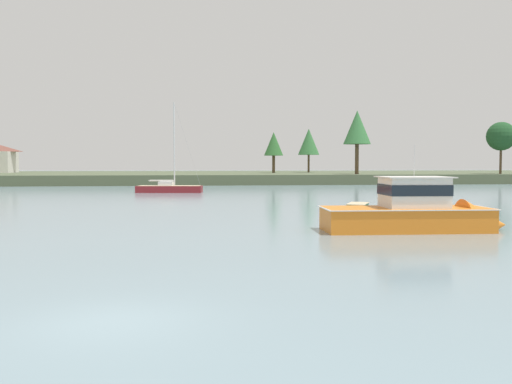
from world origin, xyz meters
name	(u,v)px	position (x,y,z in m)	size (l,w,h in m)	color
ground_plane	(113,321)	(0.00, 0.00, 0.00)	(520.44, 520.44, 0.00)	gray
far_shore_bank	(183,177)	(0.00, 99.47, 0.83)	(234.20, 47.08, 1.66)	#4C563D
sailboat_maroon	(169,191)	(-0.91, 55.95, 0.24)	(8.16, 3.25, 11.54)	maroon
cruiser_orange	(424,219)	(14.19, 15.62, 0.66)	(10.15, 3.63, 5.77)	orange
dinghy_green	(358,206)	(15.12, 30.66, 0.13)	(2.66, 3.48, 0.53)	#236B3D
shore_tree_right	(309,142)	(25.50, 98.81, 7.86)	(4.33, 4.33, 8.88)	brown
shore_tree_left	(357,128)	(30.32, 81.35, 9.66)	(4.74, 4.74, 11.00)	brown
shore_tree_inland_a	(274,144)	(17.67, 94.55, 7.22)	(3.72, 3.72, 7.91)	brown
shore_tree_right_mid	(501,136)	(56.18, 80.33, 8.27)	(5.06, 5.06, 9.17)	brown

